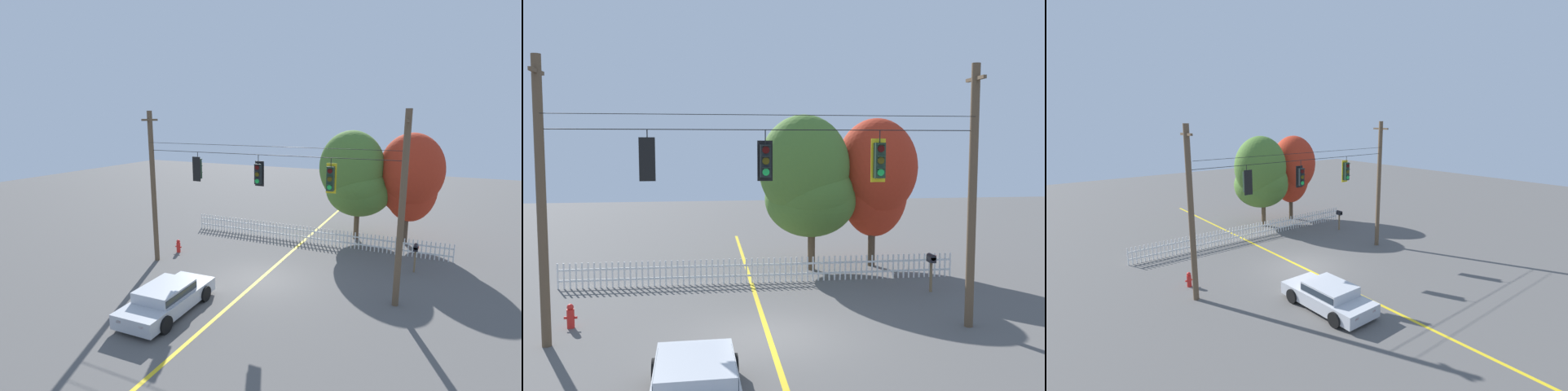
% 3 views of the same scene
% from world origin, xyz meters
% --- Properties ---
extents(ground, '(80.00, 80.00, 0.00)m').
position_xyz_m(ground, '(0.00, 0.00, 0.00)').
color(ground, '#565451').
extents(lane_centerline_stripe, '(0.16, 36.00, 0.01)m').
position_xyz_m(lane_centerline_stripe, '(0.00, 0.00, 0.00)').
color(lane_centerline_stripe, gold).
rests_on(lane_centerline_stripe, ground).
extents(signal_support_span, '(12.45, 1.10, 7.86)m').
position_xyz_m(signal_support_span, '(0.00, -0.00, 4.02)').
color(signal_support_span, brown).
rests_on(signal_support_span, ground).
extents(traffic_signal_southbound_primary, '(0.43, 0.38, 1.40)m').
position_xyz_m(traffic_signal_southbound_primary, '(-3.30, -0.01, 5.10)').
color(traffic_signal_southbound_primary, black).
extents(traffic_signal_northbound_secondary, '(0.43, 0.38, 1.44)m').
position_xyz_m(traffic_signal_northbound_secondary, '(-0.08, 0.01, 5.04)').
color(traffic_signal_northbound_secondary, black).
extents(traffic_signal_northbound_primary, '(0.43, 0.38, 1.50)m').
position_xyz_m(traffic_signal_northbound_primary, '(3.23, 0.01, 5.04)').
color(traffic_signal_northbound_primary, black).
extents(white_picket_fence, '(15.79, 0.06, 1.00)m').
position_xyz_m(white_picket_fence, '(0.48, 6.29, 0.50)').
color(white_picket_fence, white).
rests_on(white_picket_fence, ground).
extents(autumn_maple_near_fence, '(4.37, 4.17, 6.79)m').
position_xyz_m(autumn_maple_near_fence, '(2.65, 8.21, 3.76)').
color(autumn_maple_near_fence, brown).
rests_on(autumn_maple_near_fence, ground).
extents(autumn_maple_mid, '(3.76, 3.22, 6.69)m').
position_xyz_m(autumn_maple_mid, '(5.67, 8.71, 4.07)').
color(autumn_maple_mid, '#473828').
rests_on(autumn_maple_mid, ground).
extents(parked_car, '(2.05, 4.39, 1.15)m').
position_xyz_m(parked_car, '(-1.98, -4.37, 0.60)').
color(parked_car, '#B7BABF').
rests_on(parked_car, ground).
extents(fire_hydrant, '(0.38, 0.22, 0.74)m').
position_xyz_m(fire_hydrant, '(-5.81, 1.50, 0.36)').
color(fire_hydrant, red).
rests_on(fire_hydrant, ground).
extents(roadside_mailbox, '(0.25, 0.44, 1.44)m').
position_xyz_m(roadside_mailbox, '(6.56, 4.01, 1.18)').
color(roadside_mailbox, brown).
rests_on(roadside_mailbox, ground).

